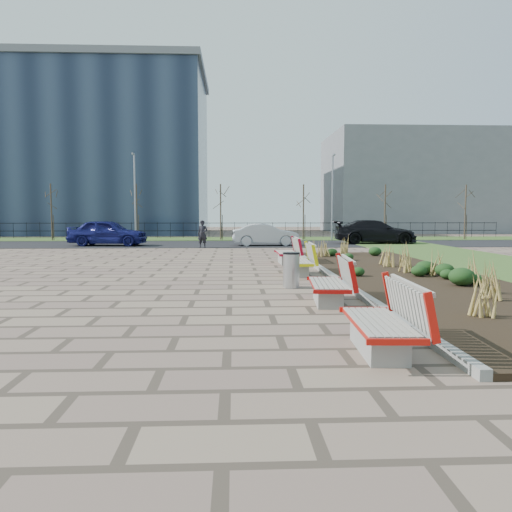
{
  "coord_description": "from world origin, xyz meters",
  "views": [
    {
      "loc": [
        0.93,
        -9.62,
        2.01
      ],
      "look_at": [
        1.5,
        3.0,
        0.9
      ],
      "focal_mm": 35.0,
      "sensor_mm": 36.0,
      "label": 1
    }
  ],
  "objects_px": {
    "bench_a": "(378,318)",
    "litter_bin": "(291,270)",
    "car_blue": "(108,233)",
    "lamp_west": "(135,198)",
    "car_black": "(375,232)",
    "pedestrian": "(203,234)",
    "bench_d": "(287,251)",
    "lamp_east": "(332,198)",
    "bench_b": "(328,281)",
    "car_silver": "(266,235)",
    "bench_c": "(298,260)"
  },
  "relations": [
    {
      "from": "bench_a",
      "to": "lamp_east",
      "type": "distance_m",
      "value": 29.22
    },
    {
      "from": "bench_d",
      "to": "car_silver",
      "type": "xyz_separation_m",
      "value": [
        -0.15,
        10.58,
        0.17
      ]
    },
    {
      "from": "lamp_west",
      "to": "lamp_east",
      "type": "xyz_separation_m",
      "value": [
        14.0,
        0.0,
        0.0
      ]
    },
    {
      "from": "lamp_east",
      "to": "bench_a",
      "type": "bearing_deg",
      "value": -99.89
    },
    {
      "from": "car_blue",
      "to": "lamp_west",
      "type": "relative_size",
      "value": 0.77
    },
    {
      "from": "pedestrian",
      "to": "car_black",
      "type": "distance_m",
      "value": 11.28
    },
    {
      "from": "car_black",
      "to": "lamp_east",
      "type": "bearing_deg",
      "value": 27.79
    },
    {
      "from": "bench_b",
      "to": "car_black",
      "type": "distance_m",
      "value": 21.84
    },
    {
      "from": "bench_b",
      "to": "lamp_west",
      "type": "bearing_deg",
      "value": 114.9
    },
    {
      "from": "bench_c",
      "to": "pedestrian",
      "type": "relative_size",
      "value": 1.33
    },
    {
      "from": "bench_c",
      "to": "car_black",
      "type": "distance_m",
      "value": 17.17
    },
    {
      "from": "car_blue",
      "to": "lamp_west",
      "type": "height_order",
      "value": "lamp_west"
    },
    {
      "from": "litter_bin",
      "to": "car_silver",
      "type": "height_order",
      "value": "car_silver"
    },
    {
      "from": "car_blue",
      "to": "car_black",
      "type": "xyz_separation_m",
      "value": [
        16.59,
        1.27,
        -0.03
      ]
    },
    {
      "from": "bench_d",
      "to": "lamp_east",
      "type": "relative_size",
      "value": 0.35
    },
    {
      "from": "bench_c",
      "to": "litter_bin",
      "type": "distance_m",
      "value": 2.69
    },
    {
      "from": "bench_d",
      "to": "car_black",
      "type": "height_order",
      "value": "car_black"
    },
    {
      "from": "bench_b",
      "to": "car_silver",
      "type": "height_order",
      "value": "car_silver"
    },
    {
      "from": "litter_bin",
      "to": "lamp_east",
      "type": "distance_m",
      "value": 23.26
    },
    {
      "from": "bench_d",
      "to": "car_blue",
      "type": "bearing_deg",
      "value": 130.9
    },
    {
      "from": "bench_d",
      "to": "car_blue",
      "type": "xyz_separation_m",
      "value": [
        -9.61,
        10.86,
        0.31
      ]
    },
    {
      "from": "car_black",
      "to": "litter_bin",
      "type": "bearing_deg",
      "value": 159.84
    },
    {
      "from": "pedestrian",
      "to": "lamp_east",
      "type": "xyz_separation_m",
      "value": [
        8.83,
        7.35,
        2.25
      ]
    },
    {
      "from": "bench_a",
      "to": "pedestrian",
      "type": "relative_size",
      "value": 1.33
    },
    {
      "from": "bench_a",
      "to": "car_black",
      "type": "relative_size",
      "value": 0.41
    },
    {
      "from": "bench_b",
      "to": "lamp_east",
      "type": "xyz_separation_m",
      "value": [
        5.0,
        24.81,
        2.54
      ]
    },
    {
      "from": "bench_b",
      "to": "bench_c",
      "type": "distance_m",
      "value": 5.0
    },
    {
      "from": "car_blue",
      "to": "bench_a",
      "type": "bearing_deg",
      "value": -152.31
    },
    {
      "from": "bench_a",
      "to": "litter_bin",
      "type": "xyz_separation_m",
      "value": [
        -0.53,
        6.23,
        -0.04
      ]
    },
    {
      "from": "bench_a",
      "to": "bench_b",
      "type": "relative_size",
      "value": 1.0
    },
    {
      "from": "car_blue",
      "to": "car_silver",
      "type": "xyz_separation_m",
      "value": [
        9.46,
        -0.28,
        -0.13
      ]
    },
    {
      "from": "pedestrian",
      "to": "lamp_west",
      "type": "relative_size",
      "value": 0.26
    },
    {
      "from": "lamp_east",
      "to": "lamp_west",
      "type": "bearing_deg",
      "value": 180.0
    },
    {
      "from": "bench_b",
      "to": "litter_bin",
      "type": "distance_m",
      "value": 2.43
    },
    {
      "from": "car_blue",
      "to": "lamp_east",
      "type": "bearing_deg",
      "value": -64.5
    },
    {
      "from": "litter_bin",
      "to": "pedestrian",
      "type": "bearing_deg",
      "value": 102.32
    },
    {
      "from": "litter_bin",
      "to": "car_black",
      "type": "distance_m",
      "value": 19.81
    },
    {
      "from": "bench_a",
      "to": "lamp_east",
      "type": "relative_size",
      "value": 0.35
    },
    {
      "from": "bench_c",
      "to": "pedestrian",
      "type": "xyz_separation_m",
      "value": [
        -3.83,
        12.45,
        0.29
      ]
    },
    {
      "from": "bench_d",
      "to": "lamp_west",
      "type": "relative_size",
      "value": 0.35
    },
    {
      "from": "pedestrian",
      "to": "car_silver",
      "type": "relative_size",
      "value": 0.4
    },
    {
      "from": "bench_a",
      "to": "bench_d",
      "type": "height_order",
      "value": "same"
    },
    {
      "from": "litter_bin",
      "to": "bench_a",
      "type": "bearing_deg",
      "value": -85.13
    },
    {
      "from": "bench_c",
      "to": "car_blue",
      "type": "xyz_separation_m",
      "value": [
        -9.61,
        14.42,
        0.31
      ]
    },
    {
      "from": "bench_b",
      "to": "bench_d",
      "type": "distance_m",
      "value": 8.56
    },
    {
      "from": "lamp_east",
      "to": "car_black",
      "type": "bearing_deg",
      "value": -64.34
    },
    {
      "from": "pedestrian",
      "to": "bench_a",
      "type": "bearing_deg",
      "value": -65.81
    },
    {
      "from": "bench_b",
      "to": "car_black",
      "type": "height_order",
      "value": "car_black"
    },
    {
      "from": "bench_b",
      "to": "lamp_east",
      "type": "relative_size",
      "value": 0.35
    },
    {
      "from": "car_black",
      "to": "pedestrian",
      "type": "bearing_deg",
      "value": 108.78
    }
  ]
}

